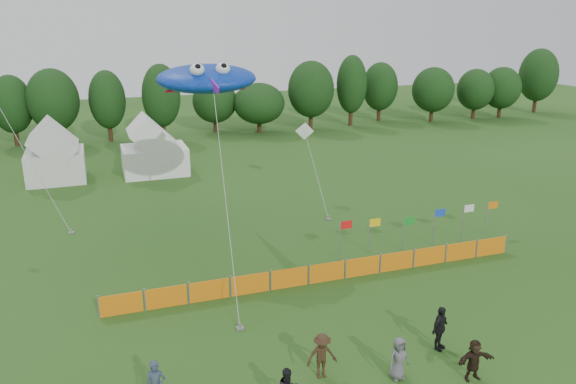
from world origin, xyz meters
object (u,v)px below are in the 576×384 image
object	(u,v)px
spectator_d	(440,328)
stingray_kite	(205,78)
tent_right	(154,151)
spectator_e	(398,358)
tent_left	(55,156)
barrier_fence	(327,272)
spectator_c	(322,356)
spectator_f	(474,360)

from	to	relation	value
spectator_d	stingray_kite	world-z (taller)	stingray_kite
tent_right	spectator_e	bearing A→B (deg)	-80.95
tent_left	stingray_kite	distance (m)	20.38
spectator_e	stingray_kite	size ratio (longest dim) A/B	0.09
barrier_fence	spectator_c	bearing A→B (deg)	-114.40
tent_right	tent_left	bearing A→B (deg)	176.28
spectator_e	stingray_kite	distance (m)	18.58
tent_right	barrier_fence	size ratio (longest dim) A/B	0.25
barrier_fence	spectator_f	distance (m)	9.39
tent_left	spectator_d	bearing A→B (deg)	-63.72
tent_right	barrier_fence	xyz separation A→B (m)	(5.75, -23.77, -1.42)
tent_left	spectator_c	size ratio (longest dim) A/B	2.55
spectator_d	spectator_e	xyz separation A→B (m)	(-2.54, -1.16, -0.09)
barrier_fence	spectator_d	size ratio (longest dim) A/B	11.74
barrier_fence	spectator_c	size ratio (longest dim) A/B	12.30
tent_right	spectator_e	world-z (taller)	tent_right
tent_right	stingray_kite	size ratio (longest dim) A/B	0.30
tent_left	barrier_fence	xyz separation A→B (m)	(13.59, -24.28, -1.52)
tent_right	spectator_f	size ratio (longest dim) A/B	3.34
barrier_fence	spectator_f	size ratio (longest dim) A/B	13.58
tent_right	barrier_fence	world-z (taller)	tent_right
spectator_e	spectator_f	distance (m)	2.76
spectator_c	spectator_e	bearing A→B (deg)	-16.25
stingray_kite	tent_left	bearing A→B (deg)	119.61
spectator_f	spectator_c	bearing A→B (deg)	161.38
tent_left	stingray_kite	bearing A→B (deg)	-60.39
tent_left	barrier_fence	size ratio (longest dim) A/B	0.21
spectator_d	stingray_kite	size ratio (longest dim) A/B	0.10
spectator_d	spectator_f	size ratio (longest dim) A/B	1.16
spectator_d	spectator_e	world-z (taller)	spectator_d
spectator_e	spectator_f	xyz separation A→B (m)	(2.59, -0.96, -0.04)
tent_right	spectator_c	xyz separation A→B (m)	(2.47, -30.99, -1.03)
spectator_f	stingray_kite	world-z (taller)	stingray_kite
spectator_c	spectator_f	bearing A→B (deg)	-15.91
spectator_e	tent_left	bearing A→B (deg)	105.93
tent_right	spectator_e	size ratio (longest dim) A/B	3.20
tent_right	stingray_kite	xyz separation A→B (m)	(1.52, -15.97, 7.61)
spectator_e	spectator_f	size ratio (longest dim) A/B	1.04
spectator_c	spectator_d	bearing A→B (deg)	6.44
tent_right	spectator_d	bearing A→B (deg)	-76.09
spectator_d	stingray_kite	xyz separation A→B (m)	(-6.11, 14.87, 8.59)
tent_right	spectator_f	world-z (taller)	tent_right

